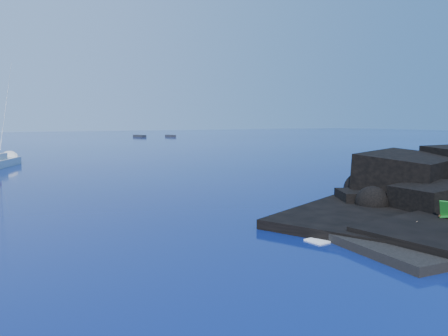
% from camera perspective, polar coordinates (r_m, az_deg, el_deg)
% --- Properties ---
extents(ground, '(400.00, 400.00, 0.00)m').
position_cam_1_polar(ground, '(16.62, 18.35, -11.37)').
color(ground, '#04093B').
rests_on(ground, ground).
extents(beach, '(9.08, 6.86, 0.70)m').
position_cam_1_polar(beach, '(20.38, 25.75, -8.42)').
color(beach, black).
rests_on(beach, ground).
extents(surf_foam, '(10.00, 8.00, 0.06)m').
position_cam_1_polar(surf_foam, '(23.45, 17.24, -6.21)').
color(surf_foam, white).
rests_on(surf_foam, ground).
extents(towel, '(2.06, 1.21, 0.05)m').
position_cam_1_polar(towel, '(20.22, 23.26, -7.32)').
color(towel, white).
rests_on(towel, beach).
extents(sunbather, '(1.88, 0.72, 0.24)m').
position_cam_1_polar(sunbather, '(20.18, 23.28, -6.91)').
color(sunbather, tan).
rests_on(sunbather, towel).
extents(distant_boat_a, '(2.63, 5.28, 0.67)m').
position_cam_1_polar(distant_boat_a, '(133.51, -10.97, 3.98)').
color(distant_boat_a, black).
rests_on(distant_boat_a, ground).
extents(distant_boat_b, '(1.66, 4.79, 0.63)m').
position_cam_1_polar(distant_boat_b, '(133.82, -7.01, 4.05)').
color(distant_boat_b, '#252429').
rests_on(distant_boat_b, ground).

